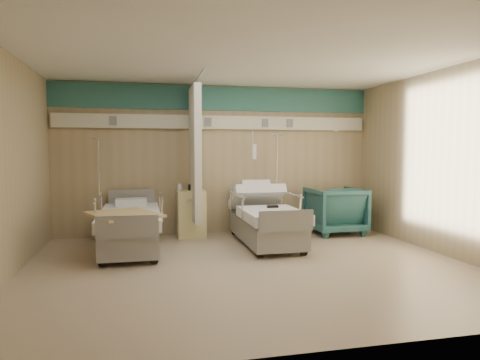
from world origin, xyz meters
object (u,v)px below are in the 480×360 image
at_px(bed_right, 265,226).
at_px(iv_stand_right, 276,212).
at_px(bed_left, 130,231).
at_px(visitor_armchair, 335,210).
at_px(iv_stand_left, 100,219).
at_px(bedside_cabinet, 191,214).

bearing_deg(bed_right, iv_stand_right, 62.97).
xyz_separation_m(bed_left, iv_stand_right, (2.70, 0.98, 0.07)).
bearing_deg(bed_left, iv_stand_right, 19.95).
relative_size(bed_left, visitor_armchair, 2.21).
relative_size(visitor_armchair, iv_stand_right, 0.52).
bearing_deg(iv_stand_left, bed_left, -59.82).
bearing_deg(iv_stand_right, visitor_armchair, -20.04).
distance_m(bed_right, iv_stand_right, 1.10).
bearing_deg(visitor_armchair, iv_stand_right, -21.00).
relative_size(bed_left, iv_stand_left, 1.20).
relative_size(bedside_cabinet, visitor_armchair, 0.87).
distance_m(bed_left, bedside_cabinet, 1.39).
relative_size(bed_right, bedside_cabinet, 2.54).
xyz_separation_m(bed_left, visitor_armchair, (3.74, 0.60, 0.13)).
bearing_deg(iv_stand_right, bed_left, -160.05).
xyz_separation_m(bedside_cabinet, iv_stand_left, (-1.59, 0.03, -0.06)).
relative_size(bed_left, bedside_cabinet, 2.54).
distance_m(bed_right, iv_stand_left, 2.90).
bearing_deg(iv_stand_left, bedside_cabinet, -1.26).
bearing_deg(iv_stand_right, iv_stand_left, -179.20).
height_order(bed_right, visitor_armchair, visitor_armchair).
height_order(bedside_cabinet, visitor_armchair, visitor_armchair).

